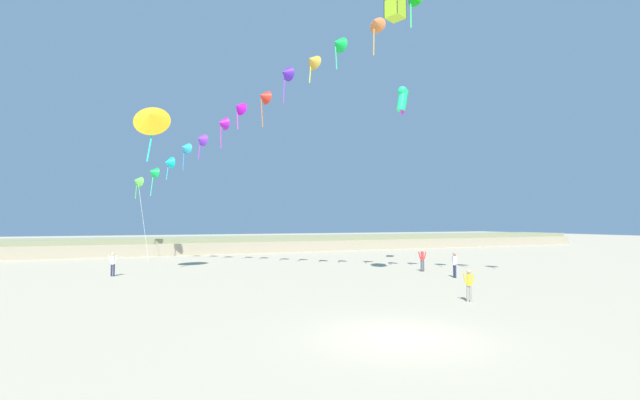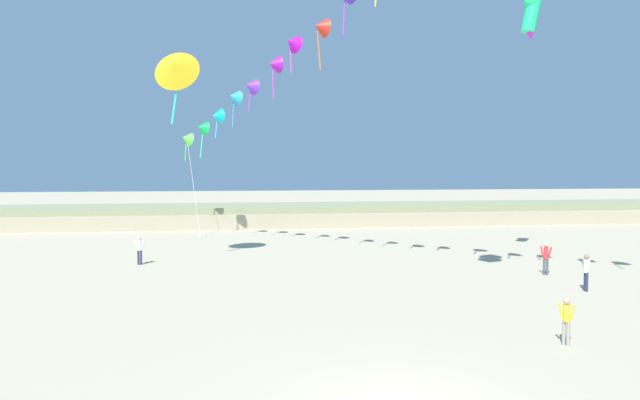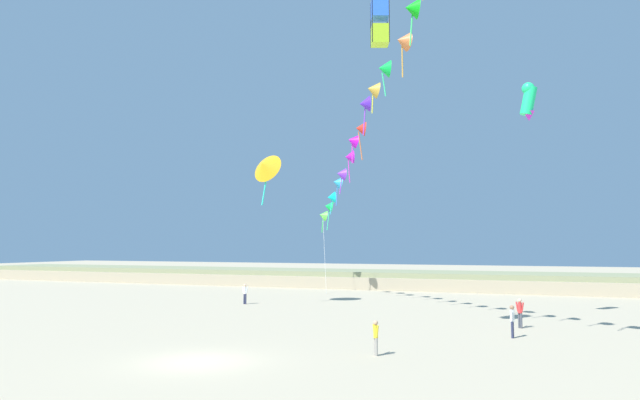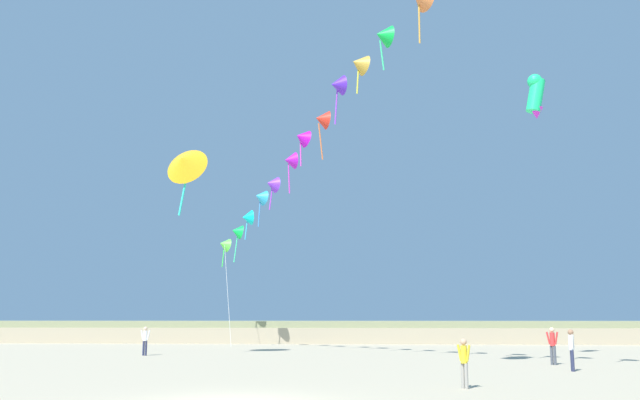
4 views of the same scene
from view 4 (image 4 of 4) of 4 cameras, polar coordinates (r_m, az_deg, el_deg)
name	(u,v)px [view 4 (image 4 of 4)]	position (r m, az deg, el deg)	size (l,w,h in m)	color
dune_ridge	(330,331)	(61.54, 0.81, -11.01)	(120.00, 10.28, 1.83)	tan
person_near_left	(145,339)	(40.99, -14.51, -11.25)	(0.57, 0.22, 1.63)	#282D4C
person_near_right	(572,347)	(30.06, 20.42, -11.53)	(0.23, 0.59, 1.68)	#282D4C
person_mid_center	(464,360)	(22.00, 12.04, -13.01)	(0.41, 0.45, 1.52)	gray
person_far_left	(553,343)	(33.83, 19.00, -11.32)	(0.52, 0.44, 1.71)	#474C56
kite_banner_string	(340,92)	(37.68, 1.72, 9.07)	(21.18, 35.88, 21.46)	#5CEA43
large_kite_low_lead	(536,94)	(39.25, 17.69, 8.47)	(1.23, 0.93, 2.53)	#1DE47D
large_kite_mid_trail	(185,162)	(40.36, -11.33, 3.12)	(2.87, 2.36, 4.48)	#EFAA18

